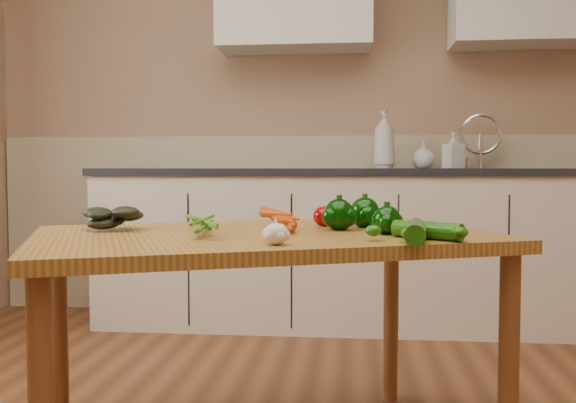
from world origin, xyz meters
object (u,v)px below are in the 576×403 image
at_px(pepper_a, 339,215).
at_px(garlic_bulb, 276,234).
at_px(soap_bottle_a, 384,140).
at_px(carrot_bunch, 258,221).
at_px(zucchini_b, 416,232).
at_px(table, 263,258).
at_px(leafy_greens, 118,215).
at_px(zucchini_a, 427,230).
at_px(tomato_a, 324,216).
at_px(pepper_b, 365,213).
at_px(pepper_c, 387,220).
at_px(soap_bottle_b, 454,150).
at_px(tomato_c, 346,216).
at_px(soap_bottle_c, 423,155).
at_px(tomato_b, 340,216).

bearing_deg(pepper_a, garlic_bulb, -110.45).
bearing_deg(soap_bottle_a, carrot_bunch, 47.62).
bearing_deg(pepper_a, zucchini_b, -55.09).
bearing_deg(garlic_bulb, zucchini_b, 16.35).
distance_m(table, leafy_greens, 0.48).
bearing_deg(zucchini_a, tomato_a, 130.39).
distance_m(table, pepper_b, 0.38).
height_order(garlic_bulb, pepper_b, pepper_b).
relative_size(pepper_c, zucchini_b, 0.37).
bearing_deg(zucchini_a, garlic_bulb, -156.72).
bearing_deg(tomato_a, soap_bottle_b, 68.24).
bearing_deg(tomato_c, pepper_c, -68.99).
relative_size(soap_bottle_b, pepper_c, 2.56).
height_order(garlic_bulb, tomato_a, tomato_a).
xyz_separation_m(pepper_a, zucchini_a, (0.24, -0.23, -0.02)).
bearing_deg(table, tomato_c, 28.28).
height_order(soap_bottle_c, zucchini_b, soap_bottle_c).
bearing_deg(soap_bottle_b, carrot_bunch, 127.86).
relative_size(tomato_b, zucchini_a, 0.33).
bearing_deg(garlic_bulb, pepper_c, 45.32).
height_order(table, tomato_b, tomato_b).
bearing_deg(soap_bottle_c, carrot_bunch, -46.27).
relative_size(garlic_bulb, zucchini_b, 0.29).
relative_size(pepper_a, pepper_b, 0.99).
height_order(pepper_b, tomato_a, pepper_b).
height_order(soap_bottle_b, pepper_c, soap_bottle_b).
distance_m(garlic_bulb, tomato_b, 0.61).
bearing_deg(soap_bottle_c, zucchini_b, -32.69).
relative_size(table, pepper_c, 18.93).
bearing_deg(pepper_b, soap_bottle_b, 72.43).
distance_m(tomato_b, tomato_c, 0.03).
distance_m(table, carrot_bunch, 0.12).
height_order(soap_bottle_c, tomato_a, soap_bottle_c).
xyz_separation_m(zucchini_a, zucchini_b, (-0.04, -0.06, 0.00)).
relative_size(soap_bottle_a, pepper_c, 4.05).
bearing_deg(tomato_c, zucchini_a, -63.19).
bearing_deg(carrot_bunch, zucchini_a, -41.37).
xyz_separation_m(pepper_a, tomato_a, (-0.05, 0.12, -0.01)).
relative_size(pepper_a, zucchini_a, 0.48).
xyz_separation_m(table, soap_bottle_b, (0.84, 1.88, 0.37)).
height_order(leafy_greens, zucchini_b, leafy_greens).
distance_m(tomato_b, zucchini_a, 0.48).
distance_m(table, tomato_b, 0.37).
bearing_deg(tomato_c, tomato_a, -125.64).
relative_size(table, tomato_b, 23.61).
xyz_separation_m(tomato_c, zucchini_b, (0.19, -0.51, -0.00)).
height_order(table, carrot_bunch, carrot_bunch).
xyz_separation_m(soap_bottle_b, pepper_c, (-0.47, -1.90, -0.26)).
distance_m(tomato_c, zucchini_b, 0.54).
bearing_deg(pepper_b, leafy_greens, -168.25).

